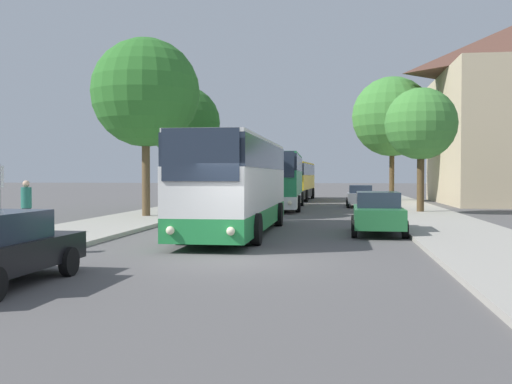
{
  "coord_description": "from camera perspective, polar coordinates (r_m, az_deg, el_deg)",
  "views": [
    {
      "loc": [
        2.56,
        -14.83,
        2.17
      ],
      "look_at": [
        -1.46,
        14.4,
        1.35
      ],
      "focal_mm": 42.0,
      "sensor_mm": 36.0,
      "label": 1
    }
  ],
  "objects": [
    {
      "name": "bus_front",
      "position": [
        22.17,
        -1.83,
        0.79
      ],
      "size": [
        2.71,
        12.03,
        3.48
      ],
      "rotation": [
        0.0,
        0.0,
        0.0
      ],
      "color": "#238942",
      "rests_on": "ground_plane"
    },
    {
      "name": "parked_car_right_far",
      "position": [
        41.6,
        9.9,
        -0.34
      ],
      "size": [
        1.92,
        4.32,
        1.49
      ],
      "rotation": [
        0.0,
        0.0,
        3.14
      ],
      "color": "slate",
      "rests_on": "ground_plane"
    },
    {
      "name": "bus_middle",
      "position": [
        38.69,
        2.41,
        1.16
      ],
      "size": [
        2.97,
        12.01,
        3.52
      ],
      "rotation": [
        0.0,
        0.0,
        0.03
      ],
      "color": "silver",
      "rests_on": "ground_plane"
    },
    {
      "name": "tree_right_mid",
      "position": [
        34.77,
        15.44,
        6.25
      ],
      "size": [
        4.01,
        4.01,
        6.9
      ],
      "color": "#513D23",
      "rests_on": "sidewalk_right"
    },
    {
      "name": "parked_car_right_near",
      "position": [
        22.5,
        11.52,
        -1.92
      ],
      "size": [
        1.98,
        4.45,
        1.56
      ],
      "rotation": [
        0.0,
        0.0,
        3.12
      ],
      "color": "#236B38",
      "rests_on": "ground_plane"
    },
    {
      "name": "pedestrian_waiting_near",
      "position": [
        22.35,
        -21.03,
        -1.29
      ],
      "size": [
        0.36,
        0.36,
        1.84
      ],
      "rotation": [
        0.0,
        0.0,
        0.69
      ],
      "color": "#23232D",
      "rests_on": "sidewalk_left"
    },
    {
      "name": "tree_right_near",
      "position": [
        50.43,
        12.84,
        7.01
      ],
      "size": [
        6.48,
        6.48,
        10.06
      ],
      "color": "#513D23",
      "rests_on": "sidewalk_right"
    },
    {
      "name": "tree_left_far",
      "position": [
        30.63,
        -10.48,
        9.26
      ],
      "size": [
        5.39,
        5.39,
        8.83
      ],
      "color": "brown",
      "rests_on": "sidewalk_left"
    },
    {
      "name": "bus_rear",
      "position": [
        52.29,
        3.75,
        1.14
      ],
      "size": [
        3.08,
        11.6,
        3.26
      ],
      "rotation": [
        0.0,
        0.0,
        -0.04
      ],
      "color": "#2D2D2D",
      "rests_on": "ground_plane"
    },
    {
      "name": "ground_plane",
      "position": [
        15.2,
        -1.96,
        -6.61
      ],
      "size": [
        300.0,
        300.0,
        0.0
      ],
      "primitive_type": "plane",
      "color": "#565454",
      "rests_on": "ground"
    },
    {
      "name": "tree_left_near",
      "position": [
        38.85,
        -6.87,
        6.56
      ],
      "size": [
        4.62,
        4.62,
        7.72
      ],
      "color": "brown",
      "rests_on": "sidewalk_left"
    }
  ]
}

